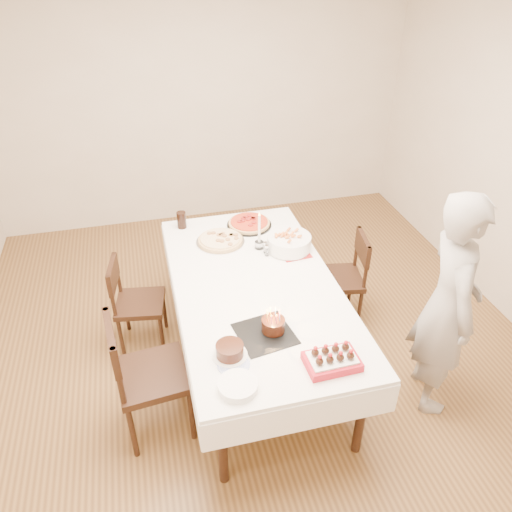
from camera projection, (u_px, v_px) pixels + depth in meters
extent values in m
plane|color=brown|center=(258.00, 360.00, 3.97)|extent=(5.00, 5.00, 0.00)
cube|color=beige|center=(200.00, 100.00, 5.24)|extent=(4.50, 0.04, 2.70)
cube|color=white|center=(256.00, 325.00, 3.75)|extent=(1.26, 2.20, 0.75)
imported|color=#A09B96|center=(448.00, 306.00, 3.25)|extent=(0.54, 0.68, 1.64)
cylinder|color=beige|center=(220.00, 240.00, 4.01)|extent=(0.39, 0.39, 0.04)
cylinder|color=red|center=(249.00, 223.00, 4.24)|extent=(0.50, 0.50, 0.04)
cube|color=#B21E1E|center=(294.00, 253.00, 3.89)|extent=(0.24, 0.24, 0.01)
cylinder|color=white|center=(289.00, 242.00, 3.90)|extent=(0.35, 0.35, 0.11)
cylinder|color=white|center=(259.00, 231.00, 3.86)|extent=(0.08, 0.08, 0.32)
cylinder|color=black|center=(182.00, 220.00, 4.18)|extent=(0.08, 0.08, 0.14)
cylinder|color=#35180D|center=(230.00, 351.00, 2.94)|extent=(0.23, 0.23, 0.09)
cube|color=black|center=(265.00, 334.00, 3.12)|extent=(0.39, 0.39, 0.01)
cylinder|color=#351A0E|center=(273.00, 321.00, 3.09)|extent=(0.17, 0.17, 0.15)
cube|color=beige|center=(335.00, 364.00, 2.91)|extent=(0.29, 0.20, 0.02)
cylinder|color=white|center=(238.00, 386.00, 2.74)|extent=(0.26, 0.26, 0.05)
cylinder|color=white|center=(234.00, 364.00, 2.90)|extent=(0.26, 0.26, 0.01)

